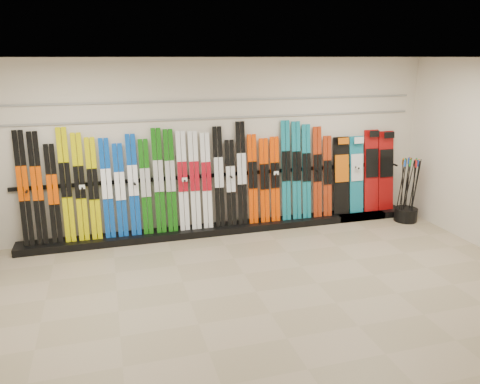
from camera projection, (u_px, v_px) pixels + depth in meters
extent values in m
plane|color=gray|center=(256.00, 292.00, 6.21)|extent=(8.00, 8.00, 0.00)
plane|color=beige|center=(212.00, 147.00, 8.10)|extent=(8.00, 0.00, 8.00)
plane|color=silver|center=(259.00, 57.00, 5.37)|extent=(8.00, 8.00, 0.00)
cube|color=black|center=(228.00, 228.00, 8.36)|extent=(8.00, 0.40, 0.12)
cube|color=black|center=(23.00, 189.00, 7.27)|extent=(0.17, 0.24, 1.81)
cube|color=black|center=(38.00, 189.00, 7.32)|extent=(0.17, 0.24, 1.79)
cube|color=black|center=(53.00, 194.00, 7.40)|extent=(0.17, 0.22, 1.58)
cube|color=#CCC501|center=(66.00, 185.00, 7.43)|extent=(0.17, 0.25, 1.83)
cube|color=#CCC501|center=(80.00, 187.00, 7.50)|extent=(0.17, 0.24, 1.74)
cube|color=#CCC501|center=(93.00, 189.00, 7.56)|extent=(0.17, 0.23, 1.66)
cube|color=#0A43AA|center=(107.00, 189.00, 7.62)|extent=(0.17, 0.22, 1.64)
cube|color=#0A43AA|center=(120.00, 191.00, 7.68)|extent=(0.17, 0.21, 1.54)
cube|color=#0A43AA|center=(133.00, 185.00, 7.73)|extent=(0.17, 0.23, 1.68)
cube|color=#135C0E|center=(146.00, 187.00, 7.79)|extent=(0.17, 0.22, 1.59)
cube|color=#135C0E|center=(159.00, 181.00, 7.83)|extent=(0.17, 0.24, 1.76)
cube|color=#135C0E|center=(170.00, 181.00, 7.89)|extent=(0.17, 0.23, 1.73)
cube|color=white|center=(183.00, 181.00, 7.95)|extent=(0.17, 0.23, 1.69)
cube|color=white|center=(195.00, 181.00, 8.00)|extent=(0.17, 0.23, 1.68)
cube|color=white|center=(206.00, 181.00, 8.06)|extent=(0.17, 0.22, 1.65)
cube|color=black|center=(219.00, 177.00, 8.11)|extent=(0.17, 0.24, 1.75)
cube|color=black|center=(231.00, 183.00, 8.19)|extent=(0.17, 0.21, 1.51)
cube|color=black|center=(242.00, 174.00, 8.22)|extent=(0.17, 0.24, 1.81)
cube|color=#EE4000|center=(253.00, 179.00, 8.29)|extent=(0.17, 0.22, 1.59)
cube|color=#EE4000|center=(264.00, 181.00, 8.35)|extent=(0.17, 0.21, 1.51)
cube|color=#EE4000|center=(275.00, 179.00, 8.41)|extent=(0.17, 0.21, 1.52)
cube|color=#127183|center=(286.00, 171.00, 8.44)|extent=(0.17, 0.24, 1.80)
cube|color=#127183|center=(296.00, 171.00, 8.50)|extent=(0.17, 0.24, 1.78)
cube|color=#127183|center=(306.00, 172.00, 8.56)|extent=(0.17, 0.23, 1.72)
cube|color=#9F2C0E|center=(317.00, 172.00, 8.62)|extent=(0.17, 0.23, 1.67)
cube|color=#9F2C0E|center=(327.00, 176.00, 8.69)|extent=(0.17, 0.20, 1.49)
cube|color=black|center=(341.00, 176.00, 8.80)|extent=(0.32, 0.23, 1.46)
cube|color=#14728C|center=(356.00, 175.00, 8.89)|extent=(0.28, 0.23, 1.45)
cube|color=#990C0C|center=(371.00, 171.00, 8.96)|extent=(0.29, 0.24, 1.56)
cube|color=#990C0C|center=(386.00, 171.00, 9.05)|extent=(0.32, 0.24, 1.52)
cylinder|color=black|center=(406.00, 215.00, 8.87)|extent=(0.42, 0.42, 0.25)
cylinder|color=black|center=(413.00, 192.00, 8.58)|extent=(0.05, 0.06, 1.18)
cylinder|color=black|center=(415.00, 190.00, 8.74)|extent=(0.08, 0.07, 1.18)
cylinder|color=black|center=(402.00, 191.00, 8.66)|extent=(0.05, 0.10, 1.18)
cylinder|color=black|center=(407.00, 191.00, 8.67)|extent=(0.14, 0.07, 1.17)
cylinder|color=black|center=(412.00, 191.00, 8.69)|extent=(0.03, 0.14, 1.18)
cylinder|color=black|center=(400.00, 189.00, 8.81)|extent=(0.13, 0.02, 1.18)
cylinder|color=black|center=(415.00, 191.00, 8.65)|extent=(0.05, 0.15, 1.17)
cylinder|color=black|center=(413.00, 189.00, 8.78)|extent=(0.10, 0.13, 1.17)
cylinder|color=black|center=(406.00, 188.00, 8.88)|extent=(0.04, 0.12, 1.18)
cylinder|color=black|center=(407.00, 189.00, 8.81)|extent=(0.09, 0.11, 1.18)
cylinder|color=black|center=(406.00, 188.00, 8.85)|extent=(0.04, 0.02, 1.18)
cylinder|color=black|center=(402.00, 190.00, 8.72)|extent=(0.14, 0.11, 1.17)
cube|color=gray|center=(212.00, 118.00, 7.94)|extent=(7.60, 0.02, 0.03)
cube|color=gray|center=(211.00, 100.00, 7.86)|extent=(7.60, 0.02, 0.03)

